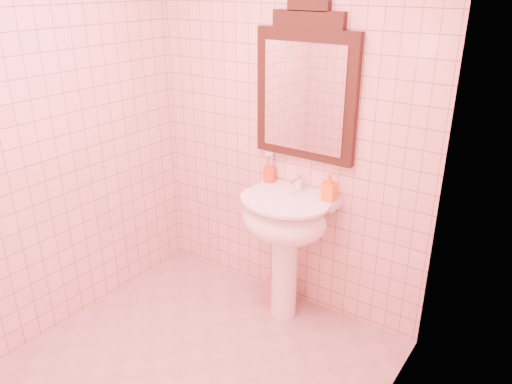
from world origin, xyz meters
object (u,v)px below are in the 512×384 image
Objects in this scene: mirror at (306,89)px; pedestal_sink at (285,228)px; towel at (279,294)px; soap_dispenser at (329,187)px; toothbrush_cup at (269,174)px.

pedestal_sink is at bearing -90.00° from mirror.
mirror is at bearing 90.00° from pedestal_sink.
towel is (-0.07, -0.14, -1.40)m from mirror.
mirror is 4.48× the size of towel.
mirror is 5.39× the size of soap_dispenser.
mirror is 1.41m from towel.
toothbrush_cup reaches higher than pedestal_sink.
pedestal_sink is 0.56m from towel.
toothbrush_cup is 0.47m from soap_dispenser.
toothbrush_cup reaches higher than towel.
mirror is (-0.00, 0.20, 0.85)m from pedestal_sink.
pedestal_sink reaches higher than towel.
mirror is 4.98× the size of toothbrush_cup.
soap_dispenser reaches higher than towel.
pedestal_sink is 5.00× the size of soap_dispenser.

